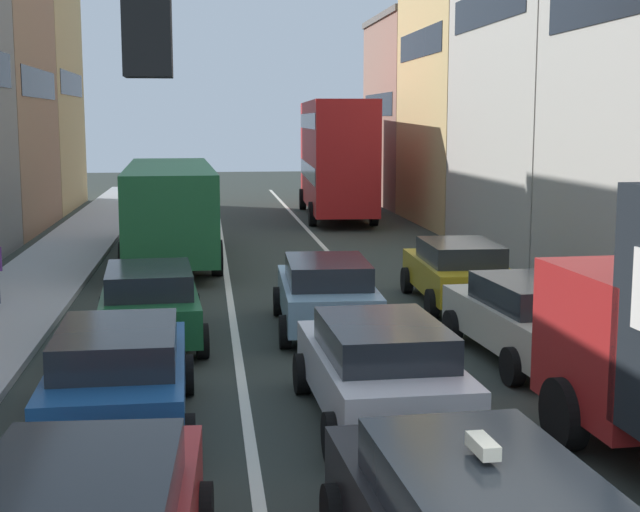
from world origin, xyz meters
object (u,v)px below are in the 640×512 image
wagon_left_lane_second (119,374)px  sedan_left_lane_third (150,302)px  sedan_right_lane_behind_truck (530,317)px  hatchback_centre_lane_third (327,292)px  sedan_centre_lane_second (380,368)px  bus_far_queue_secondary (336,153)px  bus_mid_queue_primary (170,203)px  wagon_right_lane_far (458,271)px

wagon_left_lane_second → sedan_left_lane_third: bearing=-2.6°
sedan_left_lane_third → sedan_right_lane_behind_truck: 7.18m
hatchback_centre_lane_third → sedan_right_lane_behind_truck: bearing=-128.2°
wagon_left_lane_second → sedan_left_lane_third: 5.07m
sedan_centre_lane_second → bus_far_queue_secondary: (3.25, 27.13, 2.03)m
hatchback_centre_lane_third → sedan_left_lane_third: 3.57m
sedan_centre_lane_second → hatchback_centre_lane_third: bearing=-1.6°
sedan_centre_lane_second → hatchback_centre_lane_third: size_ratio=1.00×
bus_mid_queue_primary → bus_far_queue_secondary: bus_far_queue_secondary is taller
bus_mid_queue_primary → wagon_right_lane_far: bearing=-140.6°
wagon_left_lane_second → sedan_centre_lane_second: bearing=-93.0°
sedan_centre_lane_second → sedan_left_lane_third: size_ratio=0.99×
sedan_left_lane_third → bus_mid_queue_primary: bus_mid_queue_primary is taller
sedan_left_lane_third → wagon_right_lane_far: size_ratio=1.01×
sedan_centre_lane_second → bus_mid_queue_primary: size_ratio=0.41×
hatchback_centre_lane_third → sedan_right_lane_behind_truck: 4.33m
sedan_right_lane_behind_truck → bus_mid_queue_primary: size_ratio=0.42×
sedan_left_lane_third → wagon_right_lane_far: 7.47m
bus_far_queue_secondary → bus_mid_queue_primary: bearing=152.0°
hatchback_centre_lane_third → wagon_right_lane_far: bearing=-54.4°
sedan_centre_lane_second → wagon_right_lane_far: 8.69m
sedan_centre_lane_second → sedan_right_lane_behind_truck: 4.42m
hatchback_centre_lane_third → bus_far_queue_secondary: 21.72m
bus_far_queue_secondary → sedan_centre_lane_second: bearing=176.0°
wagon_left_lane_second → wagon_right_lane_far: bearing=-42.9°
hatchback_centre_lane_third → wagon_right_lane_far: same height
wagon_left_lane_second → wagon_right_lane_far: same height
sedan_left_lane_third → sedan_right_lane_behind_truck: size_ratio=1.00×
wagon_left_lane_second → hatchback_centre_lane_third: (3.65, 5.63, 0.00)m
sedan_left_lane_third → bus_far_queue_secondary: bearing=-20.7°
sedan_centre_lane_second → hatchback_centre_lane_third: same height
bus_mid_queue_primary → sedan_left_lane_third: bearing=177.8°
sedan_right_lane_behind_truck → wagon_right_lane_far: (0.09, 5.05, 0.00)m
hatchback_centre_lane_third → sedan_left_lane_third: bearing=101.2°
sedan_left_lane_third → sedan_right_lane_behind_truck: same height
sedan_right_lane_behind_truck → wagon_right_lane_far: same height
wagon_left_lane_second → bus_mid_queue_primary: (0.14, 15.66, 0.96)m
bus_mid_queue_primary → wagon_left_lane_second: bearing=177.3°
sedan_centre_lane_second → sedan_left_lane_third: (-3.53, 5.18, 0.00)m
bus_far_queue_secondary → sedan_right_lane_behind_truck: bearing=-177.1°
sedan_right_lane_behind_truck → hatchback_centre_lane_third: bearing=45.8°
sedan_left_lane_third → bus_far_queue_secondary: bus_far_queue_secondary is taller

